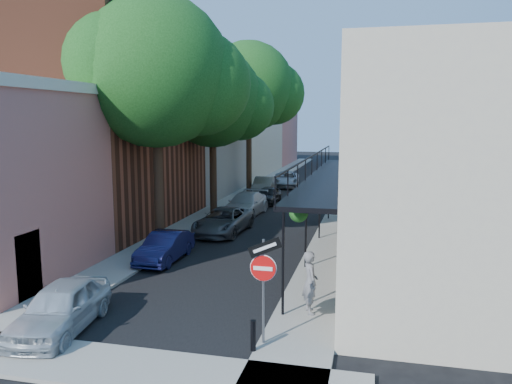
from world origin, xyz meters
The scene contains 20 objects.
ground centered at (0.00, 0.00, 0.00)m, with size 160.00×160.00×0.00m, color black.
road_surface centered at (0.00, 30.00, 0.01)m, with size 6.00×64.00×0.01m, color black.
sidewalk_left centered at (-4.00, 30.00, 0.06)m, with size 2.00×64.00×0.12m, color gray.
sidewalk_right centered at (4.00, 30.00, 0.06)m, with size 2.00×64.00×0.12m, color gray.
sidewalk_cross centered at (0.00, -1.00, 0.06)m, with size 12.00×2.00×0.12m, color gray.
buildings_left centered at (-9.30, 28.76, 4.94)m, with size 10.10×59.10×12.00m.
buildings_right centered at (8.99, 29.49, 4.42)m, with size 9.80×55.00×10.00m.
sign_post centered at (3.16, 0.97, 2.04)m, with size 0.89×0.17×2.99m.
bollard centered at (3.00, 0.50, 0.52)m, with size 0.14×0.14×0.80m, color black.
oak_near centered at (-3.37, 10.26, 7.88)m, with size 7.48×6.80×11.42m.
oak_mid centered at (-3.42, 18.23, 7.06)m, with size 6.60×6.00×10.20m.
oak_far centered at (-3.35, 27.27, 8.26)m, with size 7.70×7.00×11.90m.
parked_car_a centered at (-2.60, 0.66, 0.69)m, with size 1.63×4.06×1.38m, color #A9B3BB.
parked_car_b centered at (-2.60, 7.84, 0.61)m, with size 1.30×3.72×1.23m, color #161744.
parked_car_c centered at (-1.74, 13.34, 0.65)m, with size 2.17×4.71×1.31m, color #4F5256.
parked_car_d centered at (-1.85, 18.40, 0.69)m, with size 1.94×4.76×1.38m, color #B9B9BD.
parked_car_e centered at (-1.40, 22.87, 0.61)m, with size 1.44×3.59×1.22m, color black.
parked_car_f centered at (-2.60, 27.06, 0.69)m, with size 1.46×4.19×1.38m, color slate.
parked_car_g centered at (-1.65, 31.92, 0.66)m, with size 2.21×4.79×1.33m, color #9298A4.
pedestrian centered at (4.07, 3.34, 1.08)m, with size 0.70×0.46×1.91m, color slate.
Camera 1 is at (5.82, -11.07, 5.93)m, focal length 35.00 mm.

